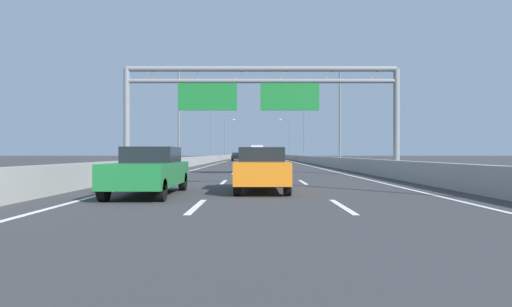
{
  "coord_description": "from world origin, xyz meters",
  "views": [
    {
      "loc": [
        -0.33,
        1.75,
        1.32
      ],
      "look_at": [
        -0.07,
        61.77,
        1.28
      ],
      "focal_mm": 30.6,
      "sensor_mm": 36.0,
      "label": 1
    }
  ],
  "objects_px": {
    "streetlamp_left_mid": "(179,111)",
    "black_car": "(235,157)",
    "green_car": "(147,171)",
    "white_car": "(242,155)",
    "silver_car": "(243,155)",
    "sign_gantry": "(257,93)",
    "orange_car": "(260,169)",
    "streetlamp_left_distant": "(224,136)",
    "streetlamp_right_far": "(301,129)",
    "streetlamp_right_distant": "(287,136)",
    "red_car": "(277,156)",
    "streetlamp_left_far": "(211,129)",
    "box_truck": "(255,152)",
    "streetlamp_right_mid": "(336,111)"
  },
  "relations": [
    {
      "from": "sign_gantry",
      "to": "streetlamp_left_distant",
      "type": "height_order",
      "value": "streetlamp_left_distant"
    },
    {
      "from": "streetlamp_right_mid",
      "to": "red_car",
      "type": "height_order",
      "value": "streetlamp_right_mid"
    },
    {
      "from": "green_car",
      "to": "white_car",
      "type": "distance_m",
      "value": 98.67
    },
    {
      "from": "green_car",
      "to": "white_car",
      "type": "height_order",
      "value": "green_car"
    },
    {
      "from": "silver_car",
      "to": "box_truck",
      "type": "height_order",
      "value": "box_truck"
    },
    {
      "from": "streetlamp_right_far",
      "to": "box_truck",
      "type": "distance_m",
      "value": 18.9
    },
    {
      "from": "streetlamp_left_mid",
      "to": "green_car",
      "type": "height_order",
      "value": "streetlamp_left_mid"
    },
    {
      "from": "streetlamp_left_distant",
      "to": "green_car",
      "type": "bearing_deg",
      "value": -87.58
    },
    {
      "from": "orange_car",
      "to": "red_car",
      "type": "distance_m",
      "value": 60.53
    },
    {
      "from": "streetlamp_left_mid",
      "to": "orange_car",
      "type": "xyz_separation_m",
      "value": [
        7.33,
        -26.41,
        -4.62
      ]
    },
    {
      "from": "streetlamp_left_far",
      "to": "green_car",
      "type": "height_order",
      "value": "streetlamp_left_far"
    },
    {
      "from": "black_car",
      "to": "silver_car",
      "type": "height_order",
      "value": "black_car"
    },
    {
      "from": "streetlamp_right_distant",
      "to": "box_truck",
      "type": "relative_size",
      "value": 1.26
    },
    {
      "from": "sign_gantry",
      "to": "streetlamp_left_distant",
      "type": "bearing_deg",
      "value": 95.37
    },
    {
      "from": "streetlamp_right_mid",
      "to": "black_car",
      "type": "height_order",
      "value": "streetlamp_right_mid"
    },
    {
      "from": "streetlamp_right_mid",
      "to": "streetlamp_left_distant",
      "type": "distance_m",
      "value": 62.93
    },
    {
      "from": "black_car",
      "to": "sign_gantry",
      "type": "bearing_deg",
      "value": -86.09
    },
    {
      "from": "streetlamp_left_mid",
      "to": "red_car",
      "type": "distance_m",
      "value": 36.06
    },
    {
      "from": "streetlamp_right_far",
      "to": "red_car",
      "type": "relative_size",
      "value": 2.1
    },
    {
      "from": "streetlamp_left_far",
      "to": "silver_car",
      "type": "xyz_separation_m",
      "value": [
        3.9,
        59.75,
        -4.65
      ]
    },
    {
      "from": "streetlamp_right_distant",
      "to": "red_car",
      "type": "distance_m",
      "value": 27.79
    },
    {
      "from": "streetlamp_left_mid",
      "to": "black_car",
      "type": "xyz_separation_m",
      "value": [
        3.77,
        35.02,
        -4.66
      ]
    },
    {
      "from": "streetlamp_right_distant",
      "to": "green_car",
      "type": "relative_size",
      "value": 2.05
    },
    {
      "from": "white_car",
      "to": "green_car",
      "type": "bearing_deg",
      "value": -90.07
    },
    {
      "from": "streetlamp_left_far",
      "to": "streetlamp_right_distant",
      "type": "bearing_deg",
      "value": 63.96
    },
    {
      "from": "silver_car",
      "to": "streetlamp_left_distant",
      "type": "bearing_deg",
      "value": -97.62
    },
    {
      "from": "green_car",
      "to": "black_car",
      "type": "bearing_deg",
      "value": 89.99
    },
    {
      "from": "streetlamp_right_distant",
      "to": "streetlamp_right_mid",
      "type": "bearing_deg",
      "value": -90.0
    },
    {
      "from": "streetlamp_left_far",
      "to": "silver_car",
      "type": "relative_size",
      "value": 2.12
    },
    {
      "from": "sign_gantry",
      "to": "streetlamp_left_far",
      "type": "distance_m",
      "value": 47.58
    },
    {
      "from": "streetlamp_right_far",
      "to": "silver_car",
      "type": "relative_size",
      "value": 2.12
    },
    {
      "from": "black_car",
      "to": "green_car",
      "type": "xyz_separation_m",
      "value": [
        -0.01,
        -62.92,
        0.04
      ]
    },
    {
      "from": "streetlamp_right_distant",
      "to": "silver_car",
      "type": "bearing_deg",
      "value": 110.71
    },
    {
      "from": "streetlamp_left_mid",
      "to": "orange_car",
      "type": "height_order",
      "value": "streetlamp_left_mid"
    },
    {
      "from": "streetlamp_right_far",
      "to": "streetlamp_right_distant",
      "type": "height_order",
      "value": "same"
    },
    {
      "from": "box_truck",
      "to": "white_car",
      "type": "bearing_deg",
      "value": 98.52
    },
    {
      "from": "sign_gantry",
      "to": "orange_car",
      "type": "height_order",
      "value": "sign_gantry"
    },
    {
      "from": "orange_car",
      "to": "silver_car",
      "type": "bearing_deg",
      "value": 91.68
    },
    {
      "from": "streetlamp_left_far",
      "to": "streetlamp_right_far",
      "type": "distance_m",
      "value": 14.93
    },
    {
      "from": "streetlamp_left_mid",
      "to": "box_truck",
      "type": "distance_m",
      "value": 48.2
    },
    {
      "from": "streetlamp_right_distant",
      "to": "black_car",
      "type": "relative_size",
      "value": 2.23
    },
    {
      "from": "streetlamp_right_mid",
      "to": "black_car",
      "type": "distance_m",
      "value": 37.05
    },
    {
      "from": "black_car",
      "to": "silver_car",
      "type": "distance_m",
      "value": 55.29
    },
    {
      "from": "sign_gantry",
      "to": "streetlamp_left_mid",
      "type": "height_order",
      "value": "streetlamp_left_mid"
    },
    {
      "from": "streetlamp_right_distant",
      "to": "orange_car",
      "type": "bearing_deg",
      "value": -94.96
    },
    {
      "from": "sign_gantry",
      "to": "white_car",
      "type": "xyz_separation_m",
      "value": [
        -3.4,
        87.22,
        -4.05
      ]
    },
    {
      "from": "streetlamp_left_mid",
      "to": "streetlamp_left_distant",
      "type": "height_order",
      "value": "same"
    },
    {
      "from": "streetlamp_left_mid",
      "to": "streetlamp_right_mid",
      "type": "distance_m",
      "value": 14.93
    },
    {
      "from": "streetlamp_right_mid",
      "to": "streetlamp_right_distant",
      "type": "distance_m",
      "value": 61.13
    },
    {
      "from": "streetlamp_left_far",
      "to": "box_truck",
      "type": "xyz_separation_m",
      "value": [
        7.38,
        16.91,
        -3.77
      ]
    }
  ]
}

